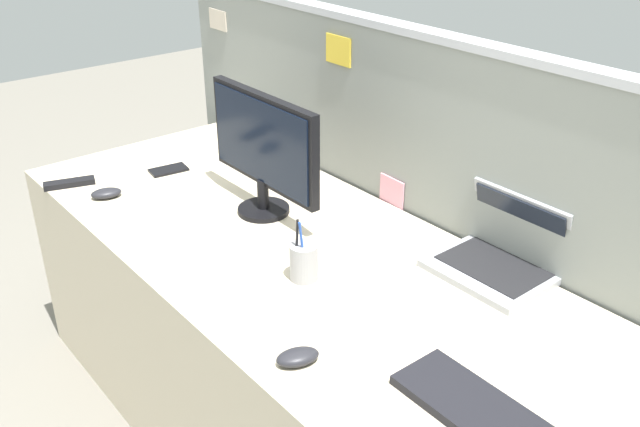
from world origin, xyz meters
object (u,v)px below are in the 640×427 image
(desktop_monitor, at_px, (263,147))
(cell_phone_black_slab, at_px, (168,170))
(pen_cup, at_px, (304,262))
(laptop, at_px, (503,253))
(computer_mouse_right_hand, at_px, (298,357))
(desk_phone, at_px, (267,147))
(computer_mouse_left_hand, at_px, (106,193))
(keyboard_main, at_px, (481,413))
(tv_remote, at_px, (69,183))

(desktop_monitor, bearing_deg, cell_phone_black_slab, -169.91)
(pen_cup, distance_m, cell_phone_black_slab, 0.88)
(laptop, height_order, computer_mouse_right_hand, laptop)
(computer_mouse_right_hand, bearing_deg, pen_cup, 158.74)
(desk_phone, relative_size, computer_mouse_right_hand, 1.85)
(desk_phone, bearing_deg, desktop_monitor, -36.28)
(desk_phone, distance_m, pen_cup, 0.88)
(laptop, relative_size, computer_mouse_left_hand, 3.11)
(desktop_monitor, distance_m, keyboard_main, 1.07)
(desktop_monitor, xyz_separation_m, pen_cup, (0.39, -0.15, -0.17))
(desktop_monitor, xyz_separation_m, laptop, (0.70, 0.30, -0.17))
(computer_mouse_left_hand, relative_size, cell_phone_black_slab, 0.75)
(laptop, height_order, keyboard_main, laptop)
(computer_mouse_right_hand, distance_m, tv_remote, 1.25)
(keyboard_main, bearing_deg, desktop_monitor, 169.82)
(tv_remote, bearing_deg, keyboard_main, 25.44)
(keyboard_main, relative_size, cell_phone_black_slab, 2.87)
(keyboard_main, xyz_separation_m, cell_phone_black_slab, (-1.52, 0.11, -0.01))
(pen_cup, height_order, cell_phone_black_slab, pen_cup)
(laptop, xyz_separation_m, computer_mouse_right_hand, (-0.04, -0.68, -0.03))
(desk_phone, xyz_separation_m, pen_cup, (0.77, -0.43, 0.02))
(desktop_monitor, relative_size, computer_mouse_right_hand, 5.04)
(computer_mouse_right_hand, relative_size, computer_mouse_left_hand, 1.00)
(desktop_monitor, xyz_separation_m, keyboard_main, (1.03, -0.20, -0.21))
(laptop, relative_size, keyboard_main, 0.82)
(computer_mouse_right_hand, height_order, tv_remote, computer_mouse_right_hand)
(desk_phone, distance_m, tv_remote, 0.72)
(desktop_monitor, height_order, keyboard_main, desktop_monitor)
(computer_mouse_right_hand, height_order, computer_mouse_left_hand, same)
(keyboard_main, relative_size, pen_cup, 2.06)
(desk_phone, distance_m, keyboard_main, 1.49)
(desk_phone, xyz_separation_m, cell_phone_black_slab, (-0.11, -0.36, -0.03))
(keyboard_main, distance_m, pen_cup, 0.64)
(computer_mouse_left_hand, height_order, cell_phone_black_slab, computer_mouse_left_hand)
(desktop_monitor, xyz_separation_m, desk_phone, (-0.38, 0.28, -0.19))
(computer_mouse_right_hand, bearing_deg, tv_remote, -159.39)
(laptop, height_order, computer_mouse_left_hand, laptop)
(cell_phone_black_slab, bearing_deg, pen_cup, 3.54)
(computer_mouse_right_hand, relative_size, cell_phone_black_slab, 0.75)
(cell_phone_black_slab, bearing_deg, laptop, 26.06)
(computer_mouse_right_hand, bearing_deg, desktop_monitor, 169.16)
(laptop, xyz_separation_m, pen_cup, (-0.31, -0.46, 0.01))
(desk_phone, distance_m, cell_phone_black_slab, 0.38)
(keyboard_main, height_order, computer_mouse_right_hand, computer_mouse_right_hand)
(desktop_monitor, xyz_separation_m, tv_remote, (-0.59, -0.41, -0.21))
(desk_phone, relative_size, computer_mouse_left_hand, 1.85)
(desk_phone, bearing_deg, tv_remote, -107.16)
(laptop, bearing_deg, computer_mouse_right_hand, -93.11)
(laptop, xyz_separation_m, tv_remote, (-1.29, -0.72, -0.04))
(tv_remote, bearing_deg, computer_mouse_right_hand, 19.39)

